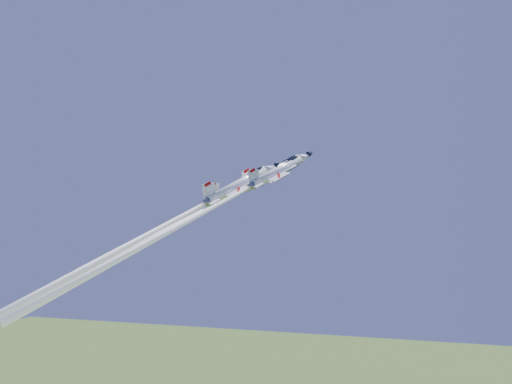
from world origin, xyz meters
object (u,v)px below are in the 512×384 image
(jet_lead, at_px, (209,208))
(jet_right, at_px, (178,226))
(jet_left, at_px, (187,214))
(jet_slot, at_px, (127,246))

(jet_lead, bearing_deg, jet_right, -42.88)
(jet_lead, bearing_deg, jet_left, -157.91)
(jet_left, bearing_deg, jet_right, -19.93)
(jet_lead, height_order, jet_right, jet_right)
(jet_lead, relative_size, jet_slot, 0.70)
(jet_left, xyz_separation_m, jet_slot, (-5.82, -14.91, -6.36))
(jet_slot, bearing_deg, jet_lead, 91.88)
(jet_right, bearing_deg, jet_lead, 137.12)
(jet_left, relative_size, jet_right, 0.70)
(jet_right, relative_size, jet_slot, 0.87)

